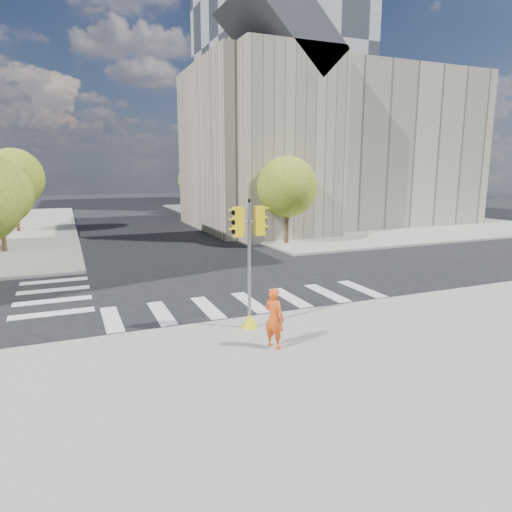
{
  "coord_description": "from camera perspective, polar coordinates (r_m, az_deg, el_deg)",
  "views": [
    {
      "loc": [
        -6.75,
        -18.52,
        5.4
      ],
      "look_at": [
        -0.23,
        -2.92,
        2.1
      ],
      "focal_mm": 32.0,
      "sensor_mm": 36.0,
      "label": 1
    }
  ],
  "objects": [
    {
      "name": "traffic_signal",
      "position": [
        14.87,
        -0.84,
        -2.4
      ],
      "size": [
        1.08,
        0.56,
        4.26
      ],
      "rotation": [
        0.0,
        0.0,
        0.1
      ],
      "color": "yellow",
      "rests_on": "sidewalk_near"
    },
    {
      "name": "tree_re_near",
      "position": [
        31.9,
        3.91,
        8.6
      ],
      "size": [
        4.2,
        4.2,
        6.16
      ],
      "color": "#382616",
      "rests_on": "ground"
    },
    {
      "name": "civic_building",
      "position": [
        43.81,
        8.23,
        13.38
      ],
      "size": [
        26.0,
        16.0,
        19.39
      ],
      "color": "#9F967E",
      "rests_on": "ground"
    },
    {
      "name": "lamp_near",
      "position": [
        35.71,
        1.74,
        9.73
      ],
      "size": [
        0.35,
        0.18,
        8.11
      ],
      "color": "black",
      "rests_on": "sidewalk_far_right"
    },
    {
      "name": "sidewalk_near",
      "position": [
        11.42,
        17.77,
        -17.32
      ],
      "size": [
        30.0,
        14.0,
        0.15
      ],
      "primitive_type": "cube",
      "color": "gray",
      "rests_on": "ground"
    },
    {
      "name": "sidewalk_far_right",
      "position": [
        52.2,
        8.31,
        5.08
      ],
      "size": [
        28.0,
        40.0,
        0.15
      ],
      "primitive_type": "cube",
      "color": "gray",
      "rests_on": "ground"
    },
    {
      "name": "lamp_far",
      "position": [
        48.8,
        -5.17,
        10.04
      ],
      "size": [
        0.35,
        0.18,
        8.11
      ],
      "color": "black",
      "rests_on": "sidewalk_far_right"
    },
    {
      "name": "tree_re_mid",
      "position": [
        42.96,
        -3.35,
        9.63
      ],
      "size": [
        4.6,
        4.6,
        6.66
      ],
      "color": "#382616",
      "rests_on": "ground"
    },
    {
      "name": "photographer",
      "position": [
        13.5,
        2.29,
        -7.74
      ],
      "size": [
        0.7,
        0.79,
        1.81
      ],
      "primitive_type": "imported",
      "rotation": [
        0.0,
        0.0,
        2.08
      ],
      "color": "#F15016",
      "rests_on": "sidewalk_near"
    },
    {
      "name": "ground",
      "position": [
        20.43,
        -2.57,
        -4.29
      ],
      "size": [
        160.0,
        160.0,
        0.0
      ],
      "primitive_type": "plane",
      "color": "black",
      "rests_on": "ground"
    },
    {
      "name": "tree_lw_far",
      "position": [
        42.69,
        -28.06,
        8.61
      ],
      "size": [
        4.8,
        4.8,
        6.95
      ],
      "color": "#382616",
      "rests_on": "ground"
    },
    {
      "name": "office_tower",
      "position": [
        67.68,
        2.86,
        19.19
      ],
      "size": [
        20.0,
        18.0,
        30.0
      ],
      "primitive_type": "cube",
      "color": "#9EA0A3",
      "rests_on": "ground"
    },
    {
      "name": "tree_re_far",
      "position": [
        54.43,
        -7.6,
        9.34
      ],
      "size": [
        4.0,
        4.0,
        5.88
      ],
      "color": "#382616",
      "rests_on": "ground"
    }
  ]
}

